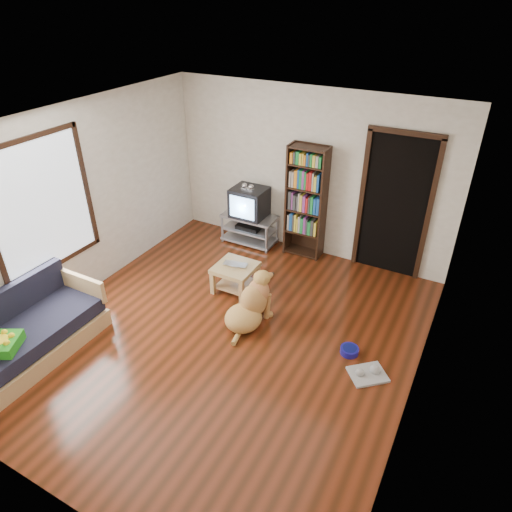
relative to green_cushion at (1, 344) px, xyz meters
The scene contains 18 objects.
ground 2.51m from the green_cushion, 44.78° to the left, with size 5.00×5.00×0.00m, color #602310.
ceiling 3.25m from the green_cushion, 44.78° to the left, with size 5.00×5.00×0.00m, color white.
wall_back 4.66m from the green_cushion, 67.56° to the left, with size 4.50×4.50×0.00m, color silver.
wall_front 2.08m from the green_cushion, 23.56° to the right, with size 4.50×4.50×0.00m, color silver.
wall_left 1.98m from the green_cushion, 106.06° to the left, with size 5.00×5.00×0.00m, color silver.
wall_right 4.44m from the green_cushion, 23.47° to the left, with size 5.00×5.00×0.00m, color silver.
green_cushion is the anchor object (origin of this frame).
laptop 2.96m from the green_cushion, 62.74° to the left, with size 0.34×0.22×0.03m, color #B6B7BB.
dog_bowl 3.91m from the green_cushion, 33.82° to the left, with size 0.22×0.22×0.08m, color navy.
grey_rag 4.04m from the green_cushion, 28.46° to the left, with size 0.40×0.32×0.03m, color #ADADAD.
window 1.67m from the green_cushion, 111.37° to the left, with size 0.03×1.46×1.70m.
doorway 5.27m from the green_cushion, 53.68° to the left, with size 1.03×0.05×2.19m.
tv_stand 4.08m from the green_cushion, 77.96° to the left, with size 0.90×0.45×0.50m.
crt_tv 4.11m from the green_cushion, 78.03° to the left, with size 0.55×0.52×0.58m.
bookshelf 4.49m from the green_cushion, 66.20° to the left, with size 0.60×0.30×1.80m.
sofa 0.44m from the green_cushion, 109.20° to the left, with size 0.80×1.80×0.80m.
coffee_table 2.99m from the green_cushion, 63.00° to the left, with size 0.55×0.55×0.40m.
dog 2.85m from the green_cushion, 47.84° to the left, with size 0.59×0.90×0.74m.
Camera 1 is at (2.43, -3.70, 3.83)m, focal length 32.00 mm.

